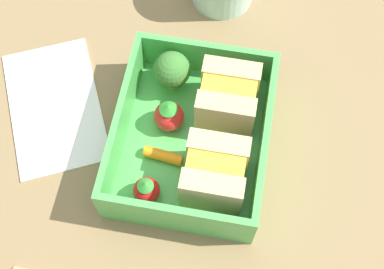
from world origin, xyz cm
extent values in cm
cube|color=olive|center=(0.00, 0.00, -1.00)|extent=(120.00, 120.00, 2.00)
cube|color=green|center=(0.00, 0.00, 0.60)|extent=(16.90, 13.76, 1.20)
cube|color=green|center=(0.00, 6.58, 3.34)|extent=(16.90, 0.60, 4.29)
cube|color=green|center=(0.00, -6.58, 3.34)|extent=(16.90, 0.60, 4.29)
cube|color=green|center=(-8.15, 0.00, 3.34)|extent=(0.60, 12.56, 4.29)
cube|color=green|center=(8.15, 0.00, 3.34)|extent=(0.60, 12.56, 4.29)
cube|color=tan|center=(-5.64, 2.69, 3.71)|extent=(1.87, 5.38, 5.01)
cube|color=yellow|center=(-3.78, 2.69, 3.71)|extent=(1.87, 4.95, 4.61)
cube|color=tan|center=(-1.91, 2.69, 3.71)|extent=(1.87, 5.38, 5.01)
cube|color=tan|center=(1.91, 2.69, 3.71)|extent=(1.87, 5.38, 5.01)
cube|color=yellow|center=(3.78, 2.69, 3.71)|extent=(1.87, 4.95, 4.61)
cube|color=tan|center=(5.64, 2.69, 3.71)|extent=(1.87, 5.38, 5.01)
cylinder|color=#8FCC64|center=(-5.78, -2.99, 1.96)|extent=(1.16, 1.16, 1.51)
sphere|color=#39732E|center=(-5.78, -2.99, 3.96)|extent=(3.57, 3.57, 3.57)
sphere|color=red|center=(-1.49, -2.47, 2.64)|extent=(2.87, 2.87, 2.87)
cone|color=#2F882D|center=(-1.49, -2.47, 4.37)|extent=(1.72, 1.72, 0.60)
cylinder|color=orange|center=(2.16, -2.32, 1.73)|extent=(1.43, 3.72, 1.05)
sphere|color=red|center=(5.99, -3.00, 2.42)|extent=(2.44, 2.44, 2.44)
cone|color=#348533|center=(5.99, -3.00, 3.94)|extent=(1.46, 1.46, 0.60)
cube|color=white|center=(-1.92, -14.30, 0.20)|extent=(16.82, 14.14, 0.40)
camera|label=1|loc=(20.82, 3.75, 47.07)|focal=50.00mm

